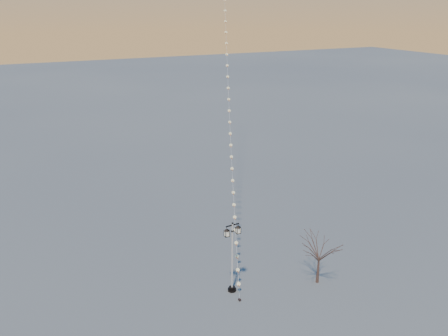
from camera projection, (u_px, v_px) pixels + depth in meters
ground at (246, 300)px, 30.75m from camera, size 300.00×300.00×0.00m
street_lamp at (232, 254)px, 30.73m from camera, size 1.33×0.58×5.25m
bare_tree at (320, 252)px, 31.85m from camera, size 2.15×2.15×3.57m
kite_train at (228, 51)px, 40.75m from camera, size 13.34×30.04×29.93m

